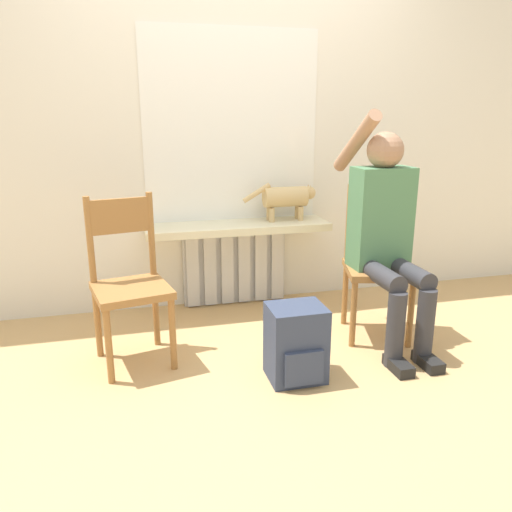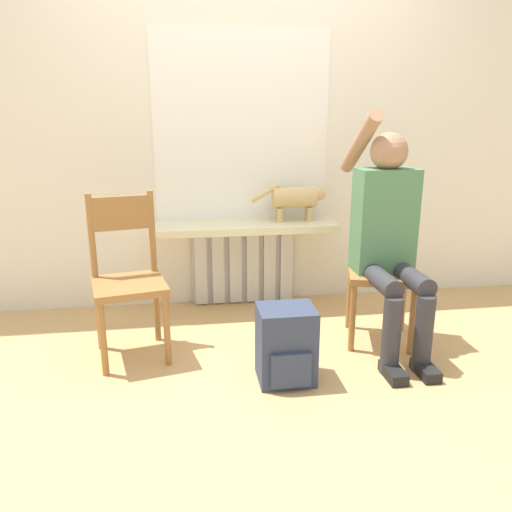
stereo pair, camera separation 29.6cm
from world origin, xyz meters
The scene contains 10 objects.
ground_plane centered at (0.00, 0.00, 0.00)m, with size 12.00×12.00×0.00m, color tan.
wall_with_window centered at (0.00, 1.23, 1.35)m, with size 7.00×0.06×2.70m.
radiator centered at (0.00, 1.15, 0.28)m, with size 0.75×0.08×0.57m.
windowsill centered at (0.00, 1.03, 0.59)m, with size 1.25×0.34×0.05m.
window_glass centered at (0.00, 1.20, 1.25)m, with size 1.20×0.01×1.27m.
chair_left centered at (-0.74, 0.42, 0.47)m, with size 0.46×0.46×0.92m.
chair_right centered at (0.74, 0.42, 0.47)m, with size 0.48×0.48×0.92m.
person centered at (0.73, 0.32, 0.70)m, with size 0.36×0.96×1.37m.
cat centered at (0.36, 1.06, 0.78)m, with size 0.53×0.14×0.27m.
backpack centered at (0.08, 0.00, 0.20)m, with size 0.29×0.27×0.40m.
Camera 2 is at (-0.42, -2.29, 1.34)m, focal length 35.00 mm.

